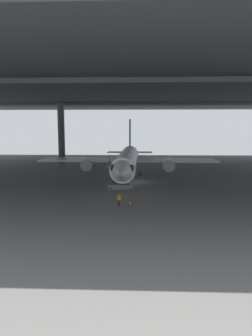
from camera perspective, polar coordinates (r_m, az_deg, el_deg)
ground_plane at (r=54.10m, az=1.54°, el=-2.71°), size 110.00×110.00×0.00m
hangar_structure at (r=67.43m, az=1.67°, el=13.91°), size 121.00×99.00×17.75m
airplane_main at (r=58.27m, az=0.25°, el=1.50°), size 35.92×37.36×11.68m
boarding_stairs at (r=48.45m, az=-1.08°, el=-3.04°), size 4.26×1.57×4.70m
crew_worker_near_nose at (r=37.61m, az=-1.34°, el=-5.89°), size 0.43×0.40×1.59m
crew_worker_by_stairs at (r=52.05m, az=-2.25°, el=-2.03°), size 0.48×0.38×1.71m
traffic_cone_orange at (r=38.18m, az=0.81°, el=-6.62°), size 0.36×0.36×0.60m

